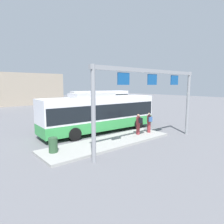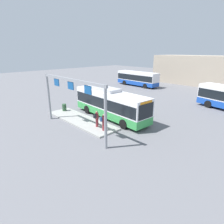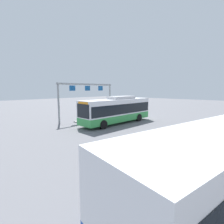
{
  "view_description": "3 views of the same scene",
  "coord_description": "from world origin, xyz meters",
  "px_view_note": "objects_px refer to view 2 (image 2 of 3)",
  "views": [
    {
      "loc": [
        -10.17,
        -13.72,
        4.16
      ],
      "look_at": [
        1.08,
        -0.33,
        1.72
      ],
      "focal_mm": 31.46,
      "sensor_mm": 36.0,
      "label": 1
    },
    {
      "loc": [
        15.31,
        -14.38,
        7.55
      ],
      "look_at": [
        1.98,
        -1.61,
        1.5
      ],
      "focal_mm": 30.04,
      "sensor_mm": 36.0,
      "label": 2
    },
    {
      "loc": [
        16.55,
        14.0,
        4.37
      ],
      "look_at": [
        0.98,
        -0.0,
        1.55
      ],
      "focal_mm": 27.3,
      "sensor_mm": 36.0,
      "label": 3
    }
  ],
  "objects_px": {
    "bus_main": "(110,103)",
    "person_waiting_near": "(97,118)",
    "bus_background_right": "(137,78)",
    "trash_bin": "(64,107)",
    "person_boarding": "(103,122)"
  },
  "relations": [
    {
      "from": "bus_background_right",
      "to": "trash_bin",
      "type": "bearing_deg",
      "value": -74.38
    },
    {
      "from": "bus_background_right",
      "to": "person_waiting_near",
      "type": "xyz_separation_m",
      "value": [
        12.61,
        -22.09,
        -0.73
      ]
    },
    {
      "from": "person_waiting_near",
      "to": "trash_bin",
      "type": "bearing_deg",
      "value": 86.83
    },
    {
      "from": "bus_background_right",
      "to": "person_boarding",
      "type": "bearing_deg",
      "value": -56.97
    },
    {
      "from": "bus_main",
      "to": "bus_background_right",
      "type": "xyz_separation_m",
      "value": [
        -11.18,
        18.87,
        -0.03
      ]
    },
    {
      "from": "bus_background_right",
      "to": "person_boarding",
      "type": "relative_size",
      "value": 6.01
    },
    {
      "from": "person_boarding",
      "to": "trash_bin",
      "type": "relative_size",
      "value": 1.86
    },
    {
      "from": "bus_main",
      "to": "person_waiting_near",
      "type": "bearing_deg",
      "value": -63.08
    },
    {
      "from": "bus_main",
      "to": "trash_bin",
      "type": "relative_size",
      "value": 11.9
    },
    {
      "from": "bus_main",
      "to": "person_boarding",
      "type": "bearing_deg",
      "value": -49.26
    },
    {
      "from": "person_boarding",
      "to": "trash_bin",
      "type": "height_order",
      "value": "person_boarding"
    },
    {
      "from": "person_boarding",
      "to": "trash_bin",
      "type": "bearing_deg",
      "value": 113.09
    },
    {
      "from": "bus_main",
      "to": "trash_bin",
      "type": "xyz_separation_m",
      "value": [
        -5.6,
        -2.85,
        -1.2
      ]
    },
    {
      "from": "person_boarding",
      "to": "person_waiting_near",
      "type": "relative_size",
      "value": 1.0
    },
    {
      "from": "person_boarding",
      "to": "trash_bin",
      "type": "xyz_separation_m",
      "value": [
        -8.21,
        0.51,
        -0.44
      ]
    }
  ]
}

